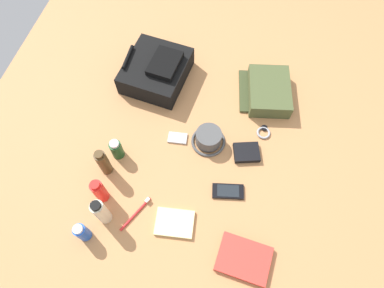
{
  "coord_description": "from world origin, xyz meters",
  "views": [
    {
      "loc": [
        -0.63,
        -0.15,
        1.32
      ],
      "look_at": [
        0.0,
        0.0,
        0.04
      ],
      "focal_mm": 31.08,
      "sensor_mm": 36.0,
      "label": 1
    }
  ],
  "objects": [
    {
      "name": "notepad",
      "position": [
        -0.34,
        -0.01,
        0.01
      ],
      "size": [
        0.13,
        0.16,
        0.02
      ],
      "primitive_type": "cube",
      "rotation": [
        0.0,
        0.0,
        0.12
      ],
      "color": "beige",
      "rests_on": "ground_plane"
    },
    {
      "name": "ground_plane",
      "position": [
        0.0,
        0.0,
        -0.01
      ],
      "size": [
        2.64,
        2.02,
        0.02
      ],
      "primitive_type": "cube",
      "color": "#B87D4B",
      "rests_on": "ground"
    },
    {
      "name": "deodorant_spray",
      "position": [
        -0.46,
        0.31,
        0.05
      ],
      "size": [
        0.05,
        0.05,
        0.11
      ],
      "color": "blue",
      "rests_on": "ground_plane"
    },
    {
      "name": "wristwatch",
      "position": [
        0.15,
        -0.3,
        0.01
      ],
      "size": [
        0.07,
        0.06,
        0.01
      ],
      "color": "#99999E",
      "rests_on": "ground_plane"
    },
    {
      "name": "cologne_bottle",
      "position": [
        -0.18,
        0.33,
        0.08
      ],
      "size": [
        0.05,
        0.05,
        0.16
      ],
      "color": "#473319",
      "rests_on": "ground_plane"
    },
    {
      "name": "lotion_bottle",
      "position": [
        -0.38,
        0.26,
        0.08
      ],
      "size": [
        0.05,
        0.05,
        0.17
      ],
      "color": "beige",
      "rests_on": "ground_plane"
    },
    {
      "name": "bucket_hat",
      "position": [
        0.05,
        -0.06,
        0.03
      ],
      "size": [
        0.15,
        0.15,
        0.07
      ],
      "color": "#4C4C4C",
      "rests_on": "ground_plane"
    },
    {
      "name": "paperback_novel",
      "position": [
        -0.41,
        -0.3,
        0.01
      ],
      "size": [
        0.16,
        0.21,
        0.02
      ],
      "color": "red",
      "rests_on": "ground_plane"
    },
    {
      "name": "media_player",
      "position": [
        0.03,
        0.07,
        0.01
      ],
      "size": [
        0.06,
        0.09,
        0.01
      ],
      "color": "#B7B7BC",
      "rests_on": "ground_plane"
    },
    {
      "name": "backpack",
      "position": [
        0.34,
        0.25,
        0.06
      ],
      "size": [
        0.34,
        0.31,
        0.13
      ],
      "color": "black",
      "rests_on": "ground_plane"
    },
    {
      "name": "sunscreen_spray",
      "position": [
        -0.3,
        0.3,
        0.07
      ],
      "size": [
        0.05,
        0.05,
        0.15
      ],
      "color": "red",
      "rests_on": "ground_plane"
    },
    {
      "name": "toothbrush",
      "position": [
        -0.33,
        0.15,
        0.01
      ],
      "size": [
        0.16,
        0.09,
        0.02
      ],
      "color": "red",
      "rests_on": "ground_plane"
    },
    {
      "name": "wallet",
      "position": [
        0.03,
        -0.24,
        0.01
      ],
      "size": [
        0.12,
        0.13,
        0.02
      ],
      "primitive_type": "cube",
      "rotation": [
        0.0,
        0.0,
        0.29
      ],
      "color": "black",
      "rests_on": "ground_plane"
    },
    {
      "name": "cell_phone",
      "position": [
        -0.16,
        -0.19,
        0.01
      ],
      "size": [
        0.09,
        0.14,
        0.01
      ],
      "color": "black",
      "rests_on": "ground_plane"
    },
    {
      "name": "shampoo_bottle",
      "position": [
        -0.1,
        0.3,
        0.05
      ],
      "size": [
        0.05,
        0.05,
        0.11
      ],
      "color": "#19471E",
      "rests_on": "ground_plane"
    },
    {
      "name": "toiletry_pouch",
      "position": [
        0.36,
        -0.28,
        0.04
      ],
      "size": [
        0.28,
        0.27,
        0.08
      ],
      "color": "#47512D",
      "rests_on": "ground_plane"
    }
  ]
}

